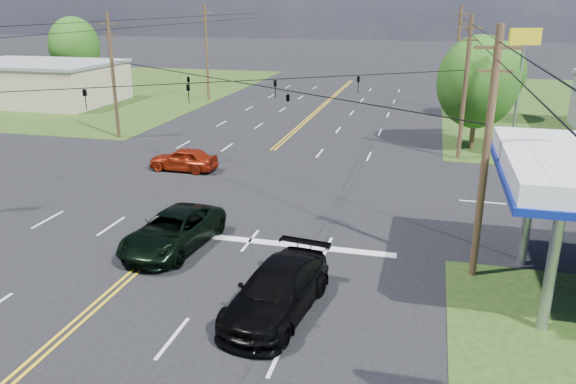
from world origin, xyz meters
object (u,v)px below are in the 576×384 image
(pickup_dkgreen, at_px, (173,231))
(suv_black, at_px, (277,291))
(tree_right_a, at_px, (478,82))
(retail_nw, at_px, (38,84))
(pole_se, at_px, (486,154))
(tree_far_l, at_px, (74,46))
(pole_left_far, at_px, (207,52))
(pole_right_far, at_px, (457,57))
(tree_right_b, at_px, (498,73))
(pole_nw, at_px, (113,75))
(pole_ne, at_px, (465,87))

(pickup_dkgreen, relative_size, suv_black, 0.99)
(tree_right_a, height_order, suv_black, tree_right_a)
(suv_black, bearing_deg, retail_nw, 143.28)
(tree_right_a, xyz_separation_m, pickup_dkgreen, (-13.50, -21.54, -4.07))
(pole_se, xyz_separation_m, tree_far_l, (-45.00, 41.00, 0.28))
(pole_se, xyz_separation_m, tree_right_a, (1.00, 21.00, -0.05))
(pole_left_far, distance_m, pole_right_far, 26.00)
(pole_right_far, bearing_deg, pole_left_far, 180.00)
(retail_nw, relative_size, tree_right_a, 1.96)
(tree_right_a, distance_m, tree_right_b, 12.27)
(retail_nw, xyz_separation_m, tree_far_l, (-2.00, 10.00, 3.19))
(retail_nw, bearing_deg, pole_right_far, 7.94)
(pole_se, distance_m, pickup_dkgreen, 13.17)
(tree_right_a, bearing_deg, pickup_dkgreen, -122.08)
(retail_nw, xyz_separation_m, tree_right_a, (44.00, -10.00, 2.87))
(pole_nw, xyz_separation_m, tree_right_a, (27.00, 3.00, -0.05))
(pickup_dkgreen, bearing_deg, tree_right_a, 63.54)
(tree_right_b, distance_m, pickup_dkgreen, 37.32)
(pole_nw, bearing_deg, suv_black, -49.54)
(pole_se, distance_m, pole_right_far, 37.00)
(tree_far_l, bearing_deg, pole_left_far, -11.89)
(pole_nw, xyz_separation_m, tree_far_l, (-19.00, 23.00, 0.28))
(tree_far_l, bearing_deg, pole_se, -42.34)
(pole_ne, xyz_separation_m, suv_black, (-6.68, -22.65, -4.07))
(retail_nw, bearing_deg, tree_right_b, 2.46)
(tree_right_b, xyz_separation_m, pickup_dkgreen, (-16.00, -33.54, -3.42))
(tree_right_a, xyz_separation_m, suv_black, (-7.68, -25.65, -4.03))
(pole_ne, bearing_deg, tree_right_b, 76.87)
(pole_nw, relative_size, pole_right_far, 0.95)
(tree_right_b, relative_size, suv_black, 1.22)
(pole_se, height_order, pole_nw, same)
(tree_far_l, bearing_deg, pole_ne, -27.07)
(pole_ne, height_order, suv_black, pole_ne)
(retail_nw, relative_size, pole_left_far, 1.60)
(retail_nw, height_order, pole_right_far, pole_right_far)
(pickup_dkgreen, bearing_deg, suv_black, -29.62)
(pole_right_far, height_order, suv_black, pole_right_far)
(tree_right_b, height_order, pickup_dkgreen, tree_right_b)
(pole_ne, distance_m, tree_far_l, 50.54)
(pole_nw, bearing_deg, pole_right_far, 36.16)
(pickup_dkgreen, bearing_deg, pole_nw, 131.68)
(pole_left_far, relative_size, tree_far_l, 1.15)
(pole_nw, bearing_deg, pole_ne, 0.00)
(pole_ne, distance_m, tree_right_b, 15.42)
(pole_nw, height_order, tree_far_l, pole_nw)
(pole_ne, xyz_separation_m, pole_right_far, (0.00, 19.00, 0.25))
(retail_nw, bearing_deg, pickup_dkgreen, -45.96)
(pole_se, relative_size, tree_right_b, 1.34)
(pole_se, bearing_deg, pickup_dkgreen, -177.53)
(pole_right_far, distance_m, tree_right_b, 5.40)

